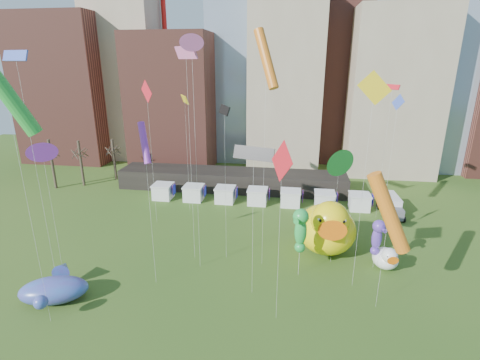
% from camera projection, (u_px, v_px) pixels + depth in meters
% --- Properties ---
extents(skyline, '(101.00, 23.00, 68.00)m').
position_uv_depth(skyline, '(278.00, 58.00, 71.94)').
color(skyline, brown).
rests_on(skyline, ground).
extents(pavilion, '(38.00, 6.00, 3.20)m').
position_uv_depth(pavilion, '(232.00, 180.00, 61.13)').
color(pavilion, black).
rests_on(pavilion, ground).
extents(vendor_tents, '(33.24, 2.80, 2.40)m').
position_uv_depth(vendor_tents, '(258.00, 197.00, 54.94)').
color(vendor_tents, white).
rests_on(vendor_tents, ground).
extents(bare_trees, '(8.44, 6.44, 8.50)m').
position_uv_depth(bare_trees, '(82.00, 162.00, 62.68)').
color(bare_trees, '#382B21').
rests_on(bare_trees, ground).
extents(big_duck, '(6.68, 8.96, 6.88)m').
position_uv_depth(big_duck, '(327.00, 227.00, 40.20)').
color(big_duck, yellow).
rests_on(big_duck, ground).
extents(small_duck, '(2.98, 3.73, 2.74)m').
position_uv_depth(small_duck, '(386.00, 258.00, 37.60)').
color(small_duck, white).
rests_on(small_duck, ground).
extents(seahorse_green, '(2.04, 2.27, 7.30)m').
position_uv_depth(seahorse_green, '(301.00, 227.00, 35.12)').
color(seahorse_green, silver).
rests_on(seahorse_green, ground).
extents(seahorse_purple, '(1.75, 1.94, 5.50)m').
position_uv_depth(seahorse_purple, '(377.00, 235.00, 36.89)').
color(seahorse_purple, silver).
rests_on(seahorse_purple, ground).
extents(whale_inflatable, '(6.65, 7.54, 2.63)m').
position_uv_depth(whale_inflatable, '(54.00, 288.00, 32.64)').
color(whale_inflatable, '#563694').
rests_on(whale_inflatable, ground).
extents(box_truck, '(2.65, 6.10, 2.56)m').
position_uv_depth(box_truck, '(390.00, 205.00, 51.34)').
color(box_truck, silver).
rests_on(box_truck, ground).
extents(kite_0, '(1.48, 1.87, 18.03)m').
position_uv_depth(kite_0, '(392.00, 89.00, 44.86)').
color(kite_0, silver).
rests_on(kite_0, ground).
extents(kite_1, '(2.97, 3.12, 22.10)m').
position_uv_depth(kite_1, '(186.00, 54.00, 33.39)').
color(kite_1, silver).
rests_on(kite_1, ground).
extents(kite_2, '(3.57, 1.55, 14.07)m').
position_uv_depth(kite_2, '(254.00, 154.00, 29.74)').
color(kite_2, silver).
rests_on(kite_2, ground).
extents(kite_3, '(3.74, 2.89, 21.97)m').
position_uv_depth(kite_3, '(5.00, 92.00, 24.38)').
color(kite_3, silver).
rests_on(kite_3, ground).
extents(kite_4, '(2.80, 0.09, 20.09)m').
position_uv_depth(kite_4, '(374.00, 93.00, 29.33)').
color(kite_4, silver).
rests_on(kite_4, ground).
extents(kite_5, '(2.76, 1.14, 21.60)m').
position_uv_depth(kite_5, '(16.00, 58.00, 28.99)').
color(kite_5, silver).
rests_on(kite_5, ground).
extents(kite_6, '(4.17, 1.66, 12.49)m').
position_uv_depth(kite_6, '(389.00, 213.00, 29.23)').
color(kite_6, silver).
rests_on(kite_6, ground).
extents(kite_7, '(1.57, 1.28, 13.67)m').
position_uv_depth(kite_7, '(42.00, 152.00, 33.30)').
color(kite_7, silver).
rests_on(kite_7, ground).
extents(kite_8, '(1.65, 2.90, 15.43)m').
position_uv_depth(kite_8, '(282.00, 163.00, 26.44)').
color(kite_8, silver).
rests_on(kite_8, ground).
extents(kite_9, '(1.34, 1.01, 23.04)m').
position_uv_depth(kite_9, '(191.00, 44.00, 31.50)').
color(kite_9, silver).
rests_on(kite_9, ground).
extents(kite_10, '(1.68, 2.75, 16.67)m').
position_uv_depth(kite_10, '(224.00, 111.00, 35.14)').
color(kite_10, silver).
rests_on(kite_10, ground).
extents(kite_11, '(2.13, 2.06, 12.54)m').
position_uv_depth(kite_11, '(339.00, 163.00, 35.64)').
color(kite_11, silver).
rests_on(kite_11, ground).
extents(kite_12, '(2.00, 3.33, 16.45)m').
position_uv_depth(kite_12, '(185.00, 100.00, 48.01)').
color(kite_12, silver).
rests_on(kite_12, ground).
extents(kite_13, '(0.85, 1.37, 17.81)m').
position_uv_depth(kite_13, '(397.00, 112.00, 34.85)').
color(kite_13, silver).
rests_on(kite_13, ground).
extents(kite_14, '(2.89, 2.92, 23.66)m').
position_uv_depth(kite_14, '(266.00, 59.00, 32.38)').
color(kite_14, silver).
rests_on(kite_14, ground).
extents(kite_15, '(1.72, 2.10, 15.82)m').
position_uv_depth(kite_15, '(144.00, 143.00, 31.25)').
color(kite_15, silver).
rests_on(kite_15, ground).
extents(kite_16, '(2.08, 1.84, 18.65)m').
position_uv_depth(kite_16, '(147.00, 94.00, 43.68)').
color(kite_16, silver).
rests_on(kite_16, ground).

